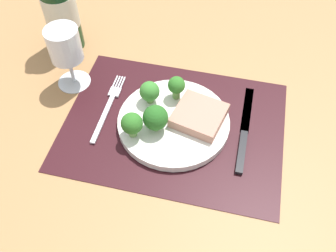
{
  "coord_description": "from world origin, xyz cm",
  "views": [
    {
      "loc": [
        9.69,
        -46.56,
        61.08
      ],
      "look_at": [
        -0.75,
        -1.86,
        1.9
      ],
      "focal_mm": 39.76,
      "sensor_mm": 36.0,
      "label": 1
    }
  ],
  "objects_px": {
    "wine_glass": "(65,48)",
    "knife": "(244,134)",
    "fork": "(108,106)",
    "wine_bottle": "(59,5)",
    "plate": "(174,122)",
    "steak": "(199,115)"
  },
  "relations": [
    {
      "from": "steak",
      "to": "knife",
      "type": "height_order",
      "value": "steak"
    },
    {
      "from": "steak",
      "to": "wine_bottle",
      "type": "relative_size",
      "value": 0.32
    },
    {
      "from": "wine_bottle",
      "to": "wine_glass",
      "type": "relative_size",
      "value": 2.09
    },
    {
      "from": "wine_glass",
      "to": "fork",
      "type": "bearing_deg",
      "value": -29.37
    },
    {
      "from": "plate",
      "to": "wine_glass",
      "type": "bearing_deg",
      "value": 164.0
    },
    {
      "from": "steak",
      "to": "fork",
      "type": "distance_m",
      "value": 0.2
    },
    {
      "from": "fork",
      "to": "knife",
      "type": "relative_size",
      "value": 0.83
    },
    {
      "from": "wine_glass",
      "to": "knife",
      "type": "bearing_deg",
      "value": -9.51
    },
    {
      "from": "fork",
      "to": "wine_bottle",
      "type": "distance_m",
      "value": 0.26
    },
    {
      "from": "plate",
      "to": "fork",
      "type": "relative_size",
      "value": 1.2
    },
    {
      "from": "fork",
      "to": "wine_bottle",
      "type": "xyz_separation_m",
      "value": [
        -0.16,
        0.18,
        0.11
      ]
    },
    {
      "from": "knife",
      "to": "wine_glass",
      "type": "height_order",
      "value": "wine_glass"
    },
    {
      "from": "fork",
      "to": "wine_bottle",
      "type": "relative_size",
      "value": 0.63
    },
    {
      "from": "fork",
      "to": "wine_glass",
      "type": "bearing_deg",
      "value": 149.43
    },
    {
      "from": "plate",
      "to": "wine_bottle",
      "type": "distance_m",
      "value": 0.38
    },
    {
      "from": "knife",
      "to": "wine_bottle",
      "type": "distance_m",
      "value": 0.5
    },
    {
      "from": "knife",
      "to": "wine_glass",
      "type": "distance_m",
      "value": 0.41
    },
    {
      "from": "plate",
      "to": "knife",
      "type": "distance_m",
      "value": 0.15
    },
    {
      "from": "steak",
      "to": "wine_glass",
      "type": "relative_size",
      "value": 0.66
    },
    {
      "from": "wine_bottle",
      "to": "wine_glass",
      "type": "bearing_deg",
      "value": -62.76
    },
    {
      "from": "steak",
      "to": "wine_glass",
      "type": "xyz_separation_m",
      "value": [
        -0.3,
        0.06,
        0.07
      ]
    },
    {
      "from": "knife",
      "to": "wine_glass",
      "type": "xyz_separation_m",
      "value": [
        -0.39,
        0.07,
        0.09
      ]
    }
  ]
}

